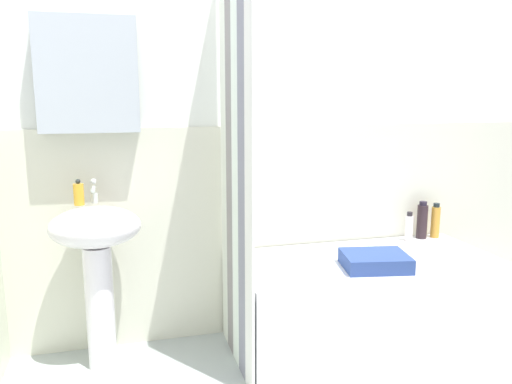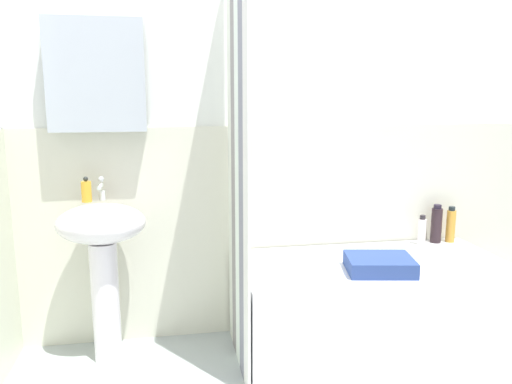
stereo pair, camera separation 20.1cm
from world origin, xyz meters
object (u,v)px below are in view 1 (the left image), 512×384
at_px(bathtub, 364,302).
at_px(lotion_bottle, 435,221).
at_px(body_wash_bottle, 422,221).
at_px(soap_dispenser, 79,194).
at_px(towel_folded, 375,261).
at_px(sink, 97,251).
at_px(shampoo_bottle, 409,227).

distance_m(bathtub, lotion_bottle, 0.75).
xyz_separation_m(bathtub, lotion_bottle, (0.60, 0.27, 0.35)).
xyz_separation_m(lotion_bottle, body_wash_bottle, (-0.09, 0.01, 0.01)).
bearing_deg(soap_dispenser, towel_folded, -14.28).
bearing_deg(sink, towel_folded, -12.30).
bearing_deg(bathtub, sink, 174.15).
bearing_deg(soap_dispenser, shampoo_bottle, 0.83).
distance_m(sink, lotion_bottle, 2.00).
height_order(sink, lotion_bottle, sink).
height_order(soap_dispenser, body_wash_bottle, soap_dispenser).
distance_m(lotion_bottle, body_wash_bottle, 0.09).
relative_size(sink, shampoo_bottle, 4.67).
xyz_separation_m(sink, towel_folded, (1.36, -0.30, -0.07)).
distance_m(soap_dispenser, shampoo_bottle, 1.89).
xyz_separation_m(body_wash_bottle, shampoo_bottle, (-0.11, -0.03, -0.03)).
height_order(body_wash_bottle, towel_folded, body_wash_bottle).
relative_size(soap_dispenser, body_wash_bottle, 0.56).
bearing_deg(towel_folded, lotion_bottle, 33.48).
bearing_deg(bathtub, lotion_bottle, 23.75).
bearing_deg(shampoo_bottle, body_wash_bottle, 17.24).
height_order(sink, bathtub, sink).
relative_size(lotion_bottle, body_wash_bottle, 0.94).
bearing_deg(bathtub, shampoo_bottle, 30.48).
height_order(bathtub, shampoo_bottle, shampoo_bottle).
height_order(bathtub, towel_folded, towel_folded).
relative_size(bathtub, shampoo_bottle, 7.87).
height_order(lotion_bottle, towel_folded, lotion_bottle).
relative_size(bathtub, body_wash_bottle, 6.12).
distance_m(soap_dispenser, bathtub, 1.61).
bearing_deg(body_wash_bottle, bathtub, -152.13).
bearing_deg(towel_folded, bathtub, 78.71).
bearing_deg(towel_folded, sink, 167.70).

